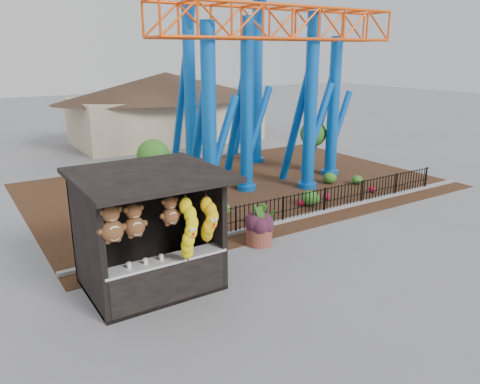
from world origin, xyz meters
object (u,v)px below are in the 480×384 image
potted_plant (264,222)px  terracotta_planter (259,235)px  roller_coaster (255,39)px  prize_booth (151,235)px

potted_plant → terracotta_planter: bearing=-149.2°
roller_coaster → terracotta_planter: size_ratio=13.05×
prize_booth → roller_coaster: 12.01m
prize_booth → potted_plant: size_ratio=3.95×
prize_booth → terracotta_planter: 4.30m
prize_booth → potted_plant: prize_booth is taller
terracotta_planter → roller_coaster: bearing=56.8°
prize_booth → terracotta_planter: (4.00, 0.99, -1.24)m
roller_coaster → prize_booth: bearing=-138.0°
terracotta_planter → potted_plant: bearing=44.9°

